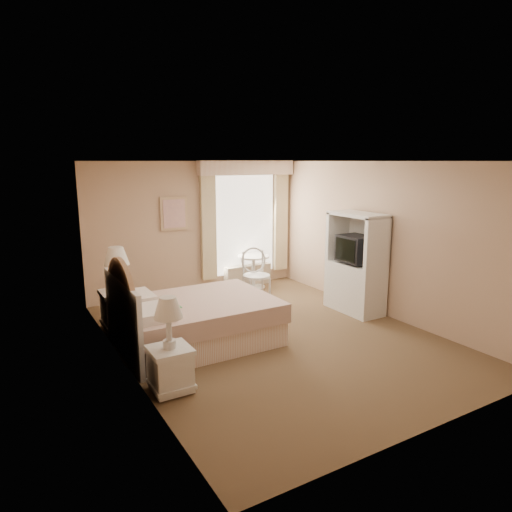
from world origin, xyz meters
TOP-DOWN VIEW (x-y plane):
  - room at (0.00, 0.00)m, footprint 4.21×5.51m
  - window at (1.05, 2.65)m, footprint 2.05×0.22m
  - framed_art at (-0.45, 2.71)m, footprint 0.52×0.04m
  - bed at (-1.12, 0.35)m, footprint 2.10×1.61m
  - nightstand_near at (-1.84, -0.80)m, footprint 0.44×0.44m
  - nightstand_far at (-1.84, 1.41)m, footprint 0.52×0.52m
  - round_table at (1.06, 2.40)m, footprint 0.62×0.62m
  - cafe_chair at (0.61, 1.55)m, footprint 0.55×0.55m
  - armoire at (1.81, 0.28)m, footprint 0.50×1.01m

SIDE VIEW (x-z plane):
  - bed at x=-1.12m, z-range -0.37..1.05m
  - nightstand_near at x=-1.84m, z-range -0.13..0.94m
  - round_table at x=1.06m, z-range 0.11..0.77m
  - nightstand_far at x=-1.84m, z-range -0.15..1.09m
  - cafe_chair at x=0.61m, z-range 0.08..1.07m
  - armoire at x=1.81m, z-range -0.14..1.53m
  - room at x=0.00m, z-range -0.01..2.50m
  - window at x=1.05m, z-range 0.09..2.60m
  - framed_art at x=-0.45m, z-range 1.24..1.86m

